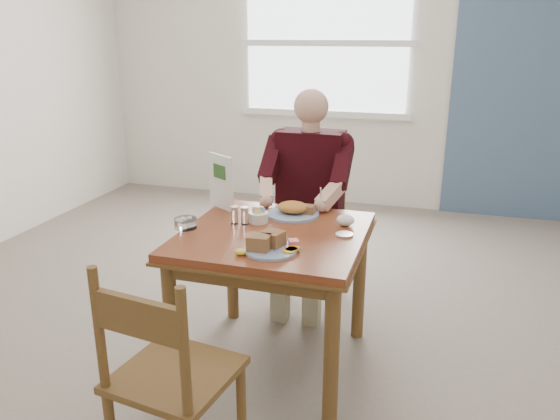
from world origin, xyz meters
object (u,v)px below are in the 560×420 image
(table, at_px, (273,252))
(far_plate, at_px, (294,210))
(diner, at_px, (308,184))
(near_plate, at_px, (269,244))
(chair_near, at_px, (168,378))
(chair_far, at_px, (310,230))

(table, relative_size, far_plate, 3.07)
(diner, bearing_deg, near_plate, -86.52)
(far_plate, bearing_deg, chair_near, -97.45)
(chair_near, bearing_deg, diner, 85.60)
(table, height_order, far_plate, far_plate)
(chair_far, bearing_deg, chair_near, -94.17)
(diner, height_order, near_plate, diner)
(table, xyz_separation_m, chair_near, (-0.12, -0.91, -0.16))
(chair_near, xyz_separation_m, near_plate, (0.18, 0.67, 0.30))
(chair_far, height_order, diner, diner)
(table, distance_m, far_plate, 0.31)
(chair_near, height_order, far_plate, chair_near)
(chair_near, height_order, diner, diner)
(chair_far, relative_size, near_plate, 3.50)
(chair_far, bearing_deg, diner, -89.99)
(diner, distance_m, near_plate, 0.95)
(chair_far, bearing_deg, near_plate, -86.82)
(chair_far, bearing_deg, far_plate, -86.65)
(chair_near, xyz_separation_m, diner, (0.12, 1.62, 0.33))
(table, relative_size, diner, 0.66)
(table, xyz_separation_m, diner, (0.00, 0.71, 0.17))
(far_plate, bearing_deg, near_plate, -87.00)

